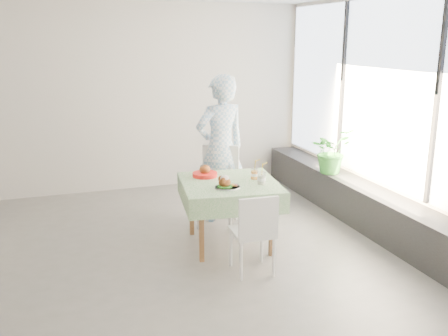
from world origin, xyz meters
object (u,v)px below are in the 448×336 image
object	(u,v)px
diner	(221,149)
juice_cup_orange	(254,174)
potted_plant	(331,151)
chair_far	(218,201)
chair_near	(252,248)
cafe_table	(230,206)
main_dish	(226,184)

from	to	relation	value
diner	juice_cup_orange	distance (m)	0.84
potted_plant	juice_cup_orange	bearing A→B (deg)	-151.99
chair_far	diner	xyz separation A→B (m)	(0.10, 0.19, 0.63)
chair_near	potted_plant	world-z (taller)	potted_plant
cafe_table	main_dish	bearing A→B (deg)	-118.41
diner	juice_cup_orange	bearing A→B (deg)	87.64
chair_near	main_dish	bearing A→B (deg)	101.76
diner	main_dish	bearing A→B (deg)	63.40
chair_far	diner	distance (m)	0.66
chair_far	chair_near	xyz separation A→B (m)	(-0.08, -1.37, -0.04)
cafe_table	diner	distance (m)	0.97
main_dish	juice_cup_orange	distance (m)	0.48
cafe_table	juice_cup_orange	xyz separation A→B (m)	(0.30, 0.02, 0.34)
juice_cup_orange	potted_plant	world-z (taller)	potted_plant
main_dish	potted_plant	world-z (taller)	potted_plant
cafe_table	potted_plant	distance (m)	1.91
chair_far	potted_plant	bearing A→B (deg)	4.27
main_dish	juice_cup_orange	world-z (taller)	juice_cup_orange
chair_far	juice_cup_orange	world-z (taller)	juice_cup_orange
cafe_table	main_dish	size ratio (longest dim) A/B	4.11
chair_far	potted_plant	xyz separation A→B (m)	(1.65, 0.12, 0.50)
chair_near	diner	bearing A→B (deg)	83.40
chair_near	diner	xyz separation A→B (m)	(0.18, 1.55, 0.67)
diner	chair_near	bearing A→B (deg)	71.99
juice_cup_orange	chair_far	bearing A→B (deg)	109.97
juice_cup_orange	chair_near	bearing A→B (deg)	-112.91
main_dish	potted_plant	bearing A→B (deg)	28.23
chair_near	chair_far	bearing A→B (deg)	86.61
potted_plant	diner	bearing A→B (deg)	177.61
cafe_table	diner	size ratio (longest dim) A/B	0.63
chair_near	main_dish	size ratio (longest dim) A/B	2.94
chair_near	main_dish	xyz separation A→B (m)	(-0.11, 0.50, 0.53)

